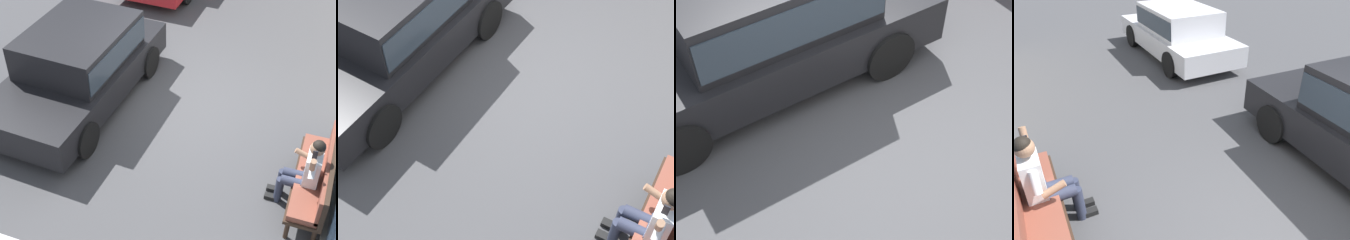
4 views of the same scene
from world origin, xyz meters
TOP-DOWN VIEW (x-y plane):
  - ground_plane at (0.00, 0.00)m, footprint 60.00×60.00m
  - bench at (1.59, 2.90)m, footprint 1.93×0.55m
  - person_on_phone at (1.71, 2.68)m, footprint 0.73×0.74m
  - parked_car_mid at (0.45, -1.78)m, footprint 4.27×2.14m

SIDE VIEW (x-z plane):
  - ground_plane at x=0.00m, z-range 0.00..0.00m
  - bench at x=1.59m, z-range 0.06..1.04m
  - person_on_phone at x=1.71m, z-range 0.03..1.34m
  - parked_car_mid at x=0.45m, z-range 0.07..1.57m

